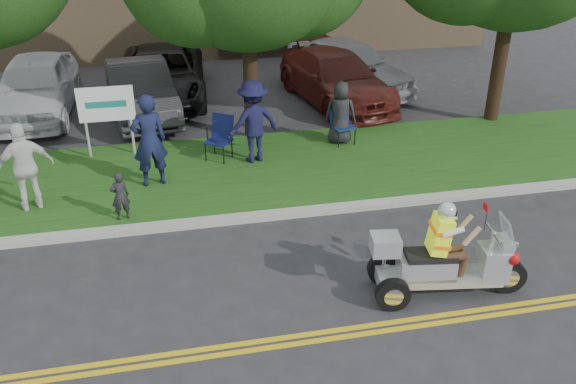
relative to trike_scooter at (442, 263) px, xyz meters
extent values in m
plane|color=#28282B|center=(-2.34, -0.10, -0.57)|extent=(120.00, 120.00, 0.00)
cube|color=gold|center=(-2.34, -0.68, -0.57)|extent=(60.00, 0.10, 0.01)
cube|color=gold|center=(-2.34, -0.52, -0.57)|extent=(60.00, 0.10, 0.01)
cube|color=#A8A89E|center=(-2.34, 2.95, -0.51)|extent=(60.00, 0.25, 0.12)
cube|color=#1A4A13|center=(-2.34, 5.10, -0.52)|extent=(60.00, 4.00, 0.10)
cylinder|color=#332114|center=(-1.84, 7.10, 1.53)|extent=(0.36, 0.36, 4.20)
cylinder|color=#332114|center=(4.66, 6.90, 1.81)|extent=(0.36, 0.36, 4.76)
cylinder|color=silver|center=(-5.74, 6.50, -0.02)|extent=(0.06, 0.06, 1.10)
cylinder|color=silver|center=(-4.74, 6.50, -0.02)|extent=(0.06, 0.06, 1.10)
cube|color=white|center=(-5.24, 6.50, 0.78)|extent=(1.25, 0.06, 0.80)
cylinder|color=black|center=(1.08, -0.16, -0.29)|extent=(0.58, 0.22, 0.57)
cylinder|color=black|center=(-0.86, -0.21, -0.31)|extent=(0.55, 0.22, 0.53)
cylinder|color=black|center=(-0.75, 0.46, -0.31)|extent=(0.55, 0.22, 0.53)
cube|color=silver|center=(0.04, 0.00, -0.25)|extent=(1.85, 0.71, 0.17)
cube|color=silver|center=(-0.24, 0.04, -0.05)|extent=(0.91, 0.56, 0.33)
cube|color=black|center=(-0.19, 0.03, 0.15)|extent=(0.81, 0.51, 0.10)
cube|color=silver|center=(0.79, -0.12, 0.00)|extent=(0.49, 0.52, 0.52)
cube|color=silver|center=(0.93, -0.14, 0.55)|extent=(0.25, 0.46, 0.46)
cube|color=silver|center=(-0.90, 0.14, 0.38)|extent=(0.48, 0.46, 0.29)
sphere|color=#B20C0F|center=(0.99, -0.29, 0.17)|extent=(0.21, 0.21, 0.21)
cube|color=#DDFF1A|center=(-0.09, 0.02, 0.53)|extent=(0.38, 0.43, 0.62)
sphere|color=silver|center=(-0.03, 0.01, 0.93)|extent=(0.28, 0.28, 0.28)
cylinder|color=black|center=(-3.14, 5.69, -0.26)|extent=(0.03, 0.03, 0.42)
cylinder|color=black|center=(-2.75, 5.43, -0.26)|extent=(0.03, 0.03, 0.42)
cylinder|color=black|center=(-2.90, 6.04, -0.26)|extent=(0.03, 0.03, 0.42)
cylinder|color=black|center=(-2.52, 5.78, -0.26)|extent=(0.03, 0.03, 0.42)
cube|color=#111850|center=(-2.83, 5.74, -0.04)|extent=(0.71, 0.69, 0.04)
cube|color=#111850|center=(-2.70, 5.93, 0.25)|extent=(0.53, 0.43, 0.57)
cylinder|color=black|center=(0.05, 5.82, -0.26)|extent=(0.03, 0.03, 0.41)
cylinder|color=black|center=(0.49, 5.91, -0.26)|extent=(0.03, 0.03, 0.41)
cylinder|color=black|center=(-0.03, 6.22, -0.26)|extent=(0.03, 0.03, 0.41)
cylinder|color=black|center=(0.41, 6.31, -0.26)|extent=(0.03, 0.03, 0.41)
cube|color=navy|center=(0.23, 6.07, -0.05)|extent=(0.60, 0.56, 0.04)
cube|color=navy|center=(0.19, 6.28, 0.23)|extent=(0.53, 0.25, 0.56)
imported|color=#151B3B|center=(-4.33, 4.74, 0.52)|extent=(0.80, 0.60, 1.97)
imported|color=silver|center=(-6.65, 4.15, 0.41)|extent=(1.11, 0.73, 1.76)
imported|color=#141336|center=(-2.05, 5.51, 0.47)|extent=(1.36, 1.02, 1.88)
imported|color=black|center=(0.18, 6.14, 0.29)|extent=(0.87, 0.72, 1.52)
imported|color=black|center=(-4.93, 3.34, 0.01)|extent=(0.39, 0.31, 0.96)
imported|color=silver|center=(-7.34, 10.06, 0.25)|extent=(2.11, 4.89, 1.64)
imported|color=#2F3032|center=(-4.54, 9.38, 0.16)|extent=(2.14, 4.61, 1.46)
imported|color=black|center=(-3.93, 10.76, 0.17)|extent=(2.74, 5.45, 1.48)
imported|color=#521913|center=(1.00, 9.41, 0.15)|extent=(2.89, 5.30, 1.46)
imported|color=#97999E|center=(1.66, 10.32, 0.23)|extent=(3.60, 5.07, 1.60)
camera|label=1|loc=(-3.97, -7.18, 5.26)|focal=38.00mm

